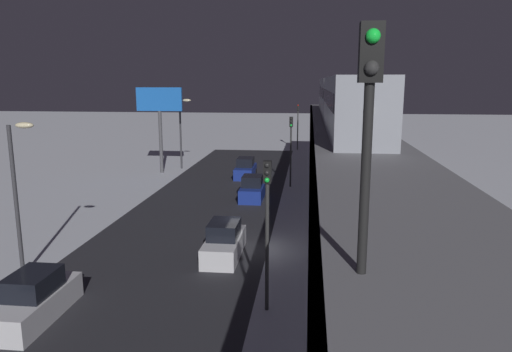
% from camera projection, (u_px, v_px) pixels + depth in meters
% --- Properties ---
extents(ground_plane, '(240.00, 240.00, 0.00)m').
position_uv_depth(ground_plane, '(249.00, 249.00, 27.53)').
color(ground_plane, silver).
extents(avenue_asphalt, '(11.00, 80.21, 0.01)m').
position_uv_depth(avenue_asphalt, '(174.00, 246.00, 28.01)').
color(avenue_asphalt, '#28282D').
rests_on(avenue_asphalt, ground_plane).
extents(elevated_railway, '(5.00, 80.21, 6.39)m').
position_uv_depth(elevated_railway, '(354.00, 156.00, 25.82)').
color(elevated_railway, slate).
rests_on(elevated_railway, ground_plane).
extents(subway_train, '(2.94, 36.87, 3.40)m').
position_uv_depth(subway_train, '(342.00, 98.00, 38.52)').
color(subway_train, '#999EA8').
rests_on(subway_train, elevated_railway).
extents(rail_signal, '(0.36, 0.41, 4.00)m').
position_uv_depth(rail_signal, '(369.00, 107.00, 7.38)').
color(rail_signal, black).
rests_on(rail_signal, elevated_railway).
extents(sedan_blue, '(1.91, 4.57, 1.97)m').
position_uv_depth(sedan_blue, '(245.00, 169.00, 48.20)').
color(sedan_blue, navy).
rests_on(sedan_blue, ground_plane).
extents(sedan_white, '(1.80, 4.66, 1.97)m').
position_uv_depth(sedan_white, '(35.00, 300.00, 19.36)').
color(sedan_white, silver).
rests_on(sedan_white, ground_plane).
extents(sedan_white_2, '(1.80, 4.74, 1.97)m').
position_uv_depth(sedan_white_2, '(224.00, 242.00, 26.33)').
color(sedan_white_2, silver).
rests_on(sedan_white_2, ground_plane).
extents(sedan_blue_2, '(1.80, 4.03, 1.97)m').
position_uv_depth(sedan_blue_2, '(252.00, 190.00, 39.09)').
color(sedan_blue_2, navy).
rests_on(sedan_blue_2, ground_plane).
extents(traffic_light_near, '(0.32, 0.44, 6.40)m').
position_uv_depth(traffic_light_near, '(267.00, 214.00, 19.45)').
color(traffic_light_near, '#2D2D2D').
rests_on(traffic_light_near, ground_plane).
extents(traffic_light_mid, '(0.32, 0.44, 6.40)m').
position_uv_depth(traffic_light_mid, '(291.00, 141.00, 43.07)').
color(traffic_light_mid, '#2D2D2D').
rests_on(traffic_light_mid, ground_plane).
extents(traffic_light_far, '(0.32, 0.44, 6.40)m').
position_uv_depth(traffic_light_far, '(298.00, 120.00, 66.69)').
color(traffic_light_far, '#2D2D2D').
rests_on(traffic_light_far, ground_plane).
extents(commercial_billboard, '(4.80, 0.36, 8.90)m').
position_uv_depth(commercial_billboard, '(160.00, 108.00, 49.37)').
color(commercial_billboard, '#4C4C51').
rests_on(commercial_billboard, ground_plane).
extents(street_lamp_near, '(1.35, 0.44, 7.65)m').
position_uv_depth(street_lamp_near, '(18.00, 181.00, 22.86)').
color(street_lamp_near, '#38383D').
rests_on(street_lamp_near, ground_plane).
extents(street_lamp_far, '(1.35, 0.44, 7.65)m').
position_uv_depth(street_lamp_far, '(182.00, 125.00, 52.11)').
color(street_lamp_far, '#38383D').
rests_on(street_lamp_far, ground_plane).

